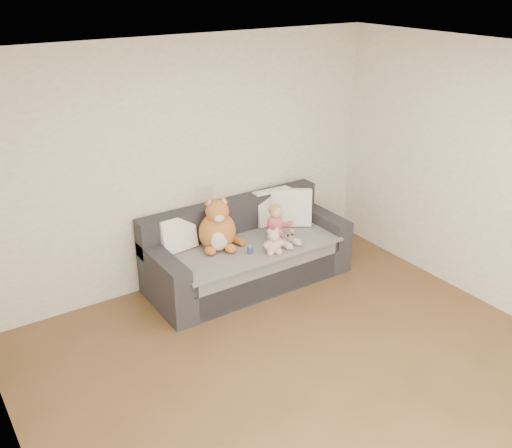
{
  "coord_description": "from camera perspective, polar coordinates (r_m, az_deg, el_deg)",
  "views": [
    {
      "loc": [
        -2.53,
        -2.61,
        3.18
      ],
      "look_at": [
        0.43,
        1.87,
        0.75
      ],
      "focal_mm": 40.0,
      "sensor_mm": 36.0,
      "label": 1
    }
  ],
  "objects": [
    {
      "name": "room_shell",
      "position": [
        4.38,
        5.75,
        -1.25
      ],
      "size": [
        5.0,
        5.0,
        5.0
      ],
      "color": "brown",
      "rests_on": "ground"
    },
    {
      "name": "sofa",
      "position": [
        6.24,
        -0.97,
        -3.09
      ],
      "size": [
        2.2,
        0.94,
        0.85
      ],
      "color": "#242428",
      "rests_on": "ground"
    },
    {
      "name": "cushion_left",
      "position": [
        5.97,
        -7.89,
        -0.95
      ],
      "size": [
        0.42,
        0.22,
        0.38
      ],
      "rotation": [
        0.0,
        0.0,
        0.11
      ],
      "color": "white",
      "rests_on": "sofa"
    },
    {
      "name": "cushion_right_back",
      "position": [
        6.53,
        1.69,
        1.75
      ],
      "size": [
        0.46,
        0.23,
        0.42
      ],
      "rotation": [
        0.0,
        0.0,
        -0.07
      ],
      "color": "white",
      "rests_on": "sofa"
    },
    {
      "name": "cushion_right_front",
      "position": [
        6.5,
        3.52,
        1.68
      ],
      "size": [
        0.5,
        0.43,
        0.44
      ],
      "rotation": [
        0.0,
        0.0,
        -0.6
      ],
      "color": "white",
      "rests_on": "sofa"
    },
    {
      "name": "toddler",
      "position": [
        6.12,
        2.16,
        -0.17
      ],
      "size": [
        0.29,
        0.42,
        0.41
      ],
      "rotation": [
        0.0,
        0.0,
        0.17
      ],
      "color": "#C9476E",
      "rests_on": "sofa"
    },
    {
      "name": "plush_cat",
      "position": [
        5.94,
        -3.84,
        -0.47
      ],
      "size": [
        0.47,
        0.43,
        0.61
      ],
      "rotation": [
        0.0,
        0.0,
        -0.34
      ],
      "color": "#A54D24",
      "rests_on": "sofa"
    },
    {
      "name": "teddy_bear",
      "position": [
        5.87,
        1.75,
        -1.95
      ],
      "size": [
        0.22,
        0.17,
        0.28
      ],
      "rotation": [
        0.0,
        0.0,
        -0.26
      ],
      "color": "tan",
      "rests_on": "sofa"
    },
    {
      "name": "plush_cow",
      "position": [
        6.06,
        3.2,
        -1.57
      ],
      "size": [
        0.12,
        0.19,
        0.15
      ],
      "rotation": [
        0.0,
        0.0,
        -0.18
      ],
      "color": "white",
      "rests_on": "sofa"
    },
    {
      "name": "sippy_cup",
      "position": [
        5.88,
        -0.61,
        -2.5
      ],
      "size": [
        0.09,
        0.06,
        0.1
      ],
      "rotation": [
        0.0,
        0.0,
        -0.03
      ],
      "color": "#453797",
      "rests_on": "sofa"
    }
  ]
}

